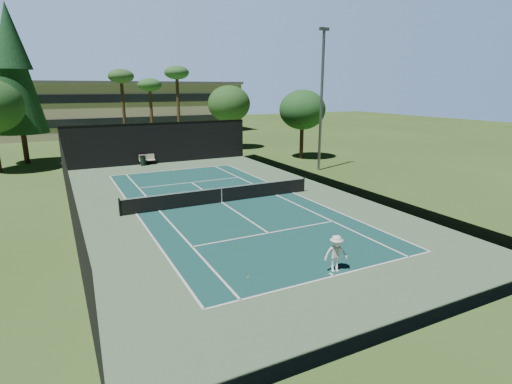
# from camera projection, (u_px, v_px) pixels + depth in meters

# --- Properties ---
(ground) EXTENTS (160.00, 160.00, 0.00)m
(ground) POSITION_uv_depth(u_px,v_px,m) (222.00, 203.00, 26.17)
(ground) COLOR #385A22
(ground) RESTS_ON ground
(apron_slab) EXTENTS (18.00, 32.00, 0.01)m
(apron_slab) POSITION_uv_depth(u_px,v_px,m) (222.00, 203.00, 26.17)
(apron_slab) COLOR #547653
(apron_slab) RESTS_ON ground
(court_surface) EXTENTS (10.97, 23.77, 0.01)m
(court_surface) POSITION_uv_depth(u_px,v_px,m) (222.00, 202.00, 26.16)
(court_surface) COLOR #164945
(court_surface) RESTS_ON ground
(court_lines) EXTENTS (11.07, 23.87, 0.01)m
(court_lines) POSITION_uv_depth(u_px,v_px,m) (222.00, 202.00, 26.16)
(court_lines) COLOR white
(court_lines) RESTS_ON ground
(tennis_net) EXTENTS (12.90, 0.10, 1.10)m
(tennis_net) POSITION_uv_depth(u_px,v_px,m) (222.00, 194.00, 26.03)
(tennis_net) COLOR black
(tennis_net) RESTS_ON ground
(fence) EXTENTS (18.04, 32.05, 4.03)m
(fence) POSITION_uv_depth(u_px,v_px,m) (221.00, 172.00, 25.72)
(fence) COLOR black
(fence) RESTS_ON ground
(player) EXTENTS (1.13, 0.84, 1.56)m
(player) POSITION_uv_depth(u_px,v_px,m) (336.00, 254.00, 16.17)
(player) COLOR white
(player) RESTS_ON ground
(tennis_ball_a) EXTENTS (0.07, 0.07, 0.07)m
(tennis_ball_a) POSITION_uv_depth(u_px,v_px,m) (248.00, 277.00, 15.75)
(tennis_ball_a) COLOR gold
(tennis_ball_a) RESTS_ON ground
(tennis_ball_b) EXTENTS (0.06, 0.06, 0.06)m
(tennis_ball_b) POSITION_uv_depth(u_px,v_px,m) (178.00, 195.00, 27.88)
(tennis_ball_b) COLOR #EDF437
(tennis_ball_b) RESTS_ON ground
(tennis_ball_c) EXTENTS (0.07, 0.07, 0.07)m
(tennis_ball_c) POSITION_uv_depth(u_px,v_px,m) (232.00, 182.00, 31.72)
(tennis_ball_c) COLOR #D8F437
(tennis_ball_c) RESTS_ON ground
(tennis_ball_d) EXTENTS (0.06, 0.06, 0.06)m
(tennis_ball_d) POSITION_uv_depth(u_px,v_px,m) (150.00, 197.00, 27.45)
(tennis_ball_d) COLOR #DBF036
(tennis_ball_d) RESTS_ON ground
(park_bench) EXTENTS (1.50, 0.45, 1.02)m
(park_bench) POSITION_uv_depth(u_px,v_px,m) (147.00, 159.00, 38.97)
(park_bench) COLOR beige
(park_bench) RESTS_ON ground
(trash_bin) EXTENTS (0.56, 0.56, 0.95)m
(trash_bin) POSITION_uv_depth(u_px,v_px,m) (143.00, 161.00, 38.53)
(trash_bin) COLOR black
(trash_bin) RESTS_ON ground
(pine_tree) EXTENTS (4.80, 4.80, 15.00)m
(pine_tree) POSITION_uv_depth(u_px,v_px,m) (13.00, 63.00, 37.50)
(pine_tree) COLOR #422A1C
(pine_tree) RESTS_ON ground
(palm_a) EXTENTS (2.80, 2.80, 9.32)m
(palm_a) POSITION_uv_depth(u_px,v_px,m) (121.00, 80.00, 43.94)
(palm_a) COLOR #452F1D
(palm_a) RESTS_ON ground
(palm_b) EXTENTS (2.80, 2.80, 8.42)m
(palm_b) POSITION_uv_depth(u_px,v_px,m) (150.00, 87.00, 47.41)
(palm_b) COLOR #4C3320
(palm_b) RESTS_ON ground
(palm_c) EXTENTS (2.80, 2.80, 9.77)m
(palm_c) POSITION_uv_depth(u_px,v_px,m) (177.00, 76.00, 45.60)
(palm_c) COLOR #49331F
(palm_c) RESTS_ON ground
(decid_tree_a) EXTENTS (5.12, 5.12, 7.62)m
(decid_tree_a) POSITION_uv_depth(u_px,v_px,m) (229.00, 104.00, 48.16)
(decid_tree_a) COLOR #47321E
(decid_tree_a) RESTS_ON ground
(decid_tree_b) EXTENTS (4.80, 4.80, 7.14)m
(decid_tree_b) POSITION_uv_depth(u_px,v_px,m) (302.00, 110.00, 41.36)
(decid_tree_b) COLOR #412E1C
(decid_tree_b) RESTS_ON ground
(campus_building) EXTENTS (40.50, 12.50, 8.30)m
(campus_building) POSITION_uv_depth(u_px,v_px,m) (115.00, 108.00, 64.80)
(campus_building) COLOR #C2B296
(campus_building) RESTS_ON ground
(light_pole) EXTENTS (0.90, 0.25, 12.22)m
(light_pole) POSITION_uv_depth(u_px,v_px,m) (321.00, 98.00, 34.96)
(light_pole) COLOR gray
(light_pole) RESTS_ON ground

